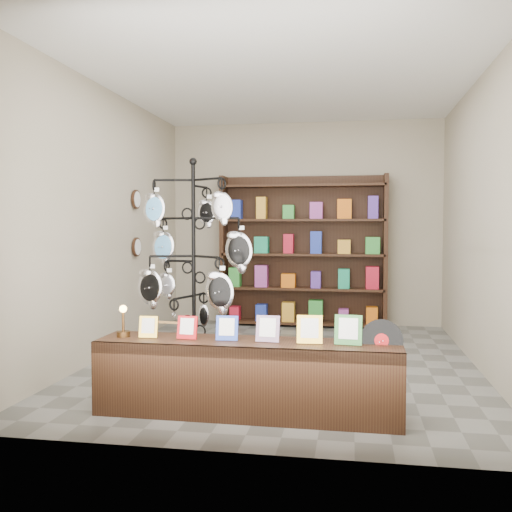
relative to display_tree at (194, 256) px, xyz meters
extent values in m
plane|color=slate|center=(0.67, 1.14, -1.19)|extent=(5.00, 5.00, 0.00)
plane|color=#AC9E8A|center=(0.67, 3.64, 0.31)|extent=(4.00, 0.00, 4.00)
plane|color=#AC9E8A|center=(0.67, -1.36, 0.31)|extent=(4.00, 0.00, 4.00)
plane|color=#AC9E8A|center=(-1.33, 1.14, 0.31)|extent=(0.00, 5.00, 5.00)
plane|color=#AC9E8A|center=(2.67, 1.14, 0.31)|extent=(0.00, 5.00, 5.00)
plane|color=white|center=(0.67, 1.14, 1.81)|extent=(5.00, 5.00, 0.00)
cylinder|color=black|center=(0.00, 0.00, -1.18)|extent=(0.49, 0.49, 0.03)
cylinder|color=black|center=(0.00, 0.00, -0.19)|extent=(0.04, 0.04, 2.01)
sphere|color=black|center=(0.00, 0.00, 0.84)|extent=(0.07, 0.07, 0.07)
ellipsoid|color=silver|center=(0.04, 0.21, -0.56)|extent=(0.11, 0.05, 0.21)
cube|color=tan|center=(-0.10, -0.27, -0.55)|extent=(0.38, 0.05, 0.04)
cube|color=black|center=(0.60, -0.61, -0.91)|extent=(2.35, 0.50, 0.58)
cube|color=gold|center=(-0.20, -0.61, -0.53)|extent=(0.15, 0.05, 0.17)
cube|color=#BA0E12|center=(0.12, -0.61, -0.53)|extent=(0.16, 0.06, 0.18)
cube|color=#263FA5|center=(0.44, -0.61, -0.52)|extent=(0.17, 0.06, 0.19)
cube|color=#E54C33|center=(0.76, -0.61, -0.52)|extent=(0.18, 0.06, 0.20)
cube|color=gold|center=(1.08, -0.62, -0.51)|extent=(0.19, 0.06, 0.21)
cube|color=#337233|center=(1.37, -0.62, -0.50)|extent=(0.20, 0.07, 0.22)
cylinder|color=black|center=(1.62, -0.57, -0.59)|extent=(0.32, 0.08, 0.31)
cylinder|color=#BA0E12|center=(1.62, -0.57, -0.59)|extent=(0.11, 0.03, 0.11)
cylinder|color=#4C3015|center=(-0.41, -0.60, -0.60)|extent=(0.11, 0.11, 0.04)
cylinder|color=#4C3015|center=(-0.41, -0.60, -0.50)|extent=(0.02, 0.02, 0.15)
sphere|color=#FFBF59|center=(-0.41, -0.60, -0.39)|extent=(0.06, 0.06, 0.06)
cube|color=black|center=(0.67, 3.58, -0.09)|extent=(2.40, 0.04, 2.20)
cube|color=black|center=(-0.51, 3.42, -0.09)|extent=(0.06, 0.36, 2.20)
cube|color=black|center=(1.85, 3.42, -0.09)|extent=(0.06, 0.36, 2.20)
cube|color=black|center=(0.67, 3.42, -1.14)|extent=(2.36, 0.36, 0.04)
cube|color=black|center=(0.67, 3.42, -0.64)|extent=(2.36, 0.36, 0.03)
cube|color=black|center=(0.67, 3.42, -0.14)|extent=(2.36, 0.36, 0.04)
cube|color=black|center=(0.67, 3.42, 0.36)|extent=(2.36, 0.36, 0.04)
cube|color=black|center=(0.67, 3.42, 0.86)|extent=(2.36, 0.36, 0.04)
cylinder|color=black|center=(-1.30, 1.94, 0.61)|extent=(0.03, 0.24, 0.24)
cylinder|color=black|center=(-1.30, 1.94, 0.01)|extent=(0.03, 0.24, 0.24)
camera|label=1|loc=(1.40, -4.89, 0.27)|focal=40.00mm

